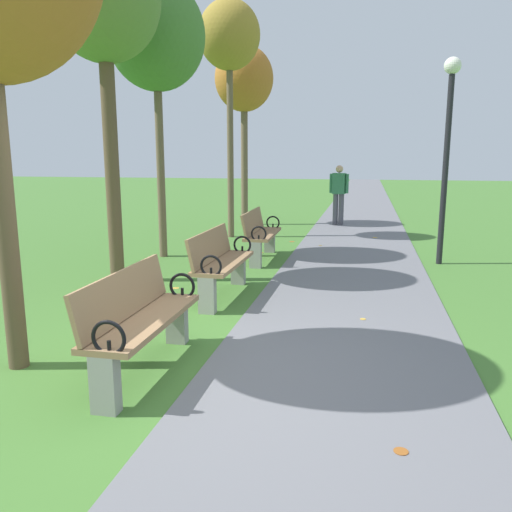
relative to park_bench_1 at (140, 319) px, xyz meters
name	(u,v)px	position (x,y,z in m)	size (l,w,h in m)	color
ground_plane	(199,373)	(0.50, 0.07, -0.49)	(80.00, 80.00, 0.00)	#42722D
paved_walkway	(362,202)	(1.69, 18.07, -0.48)	(2.37, 44.00, 0.02)	slate
park_bench_1	(140,319)	(0.00, 0.00, 0.00)	(0.48, 1.60, 0.90)	#93704C
park_bench_2	(220,262)	(0.00, 2.49, 0.00)	(0.48, 1.60, 0.90)	#93704C
park_bench_3	(260,233)	(0.00, 5.12, 0.00)	(0.51, 1.61, 0.90)	#93704C
tree_2	(103,3)	(-1.81, 3.07, 3.48)	(1.60, 1.60, 4.92)	brown
tree_3	(156,37)	(-1.86, 5.02, 3.45)	(1.74, 1.74, 4.92)	brown
tree_4	(229,38)	(-1.23, 7.63, 3.94)	(1.37, 1.37, 5.25)	brown
tree_5	(244,81)	(-1.44, 9.90, 3.37)	(1.56, 1.56, 4.77)	brown
pedestrian_walking	(339,192)	(1.13, 10.24, 0.44)	(0.52, 0.28, 1.62)	#4C4C56
lamp_post	(448,130)	(3.18, 5.41, 1.82)	(0.28, 0.28, 3.48)	black
scattered_leaves	(258,284)	(0.36, 3.23, -0.48)	(3.61, 9.29, 0.02)	#93511E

